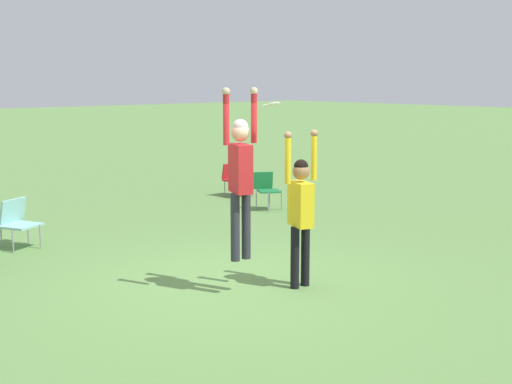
{
  "coord_description": "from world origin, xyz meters",
  "views": [
    {
      "loc": [
        -6.08,
        -7.3,
        2.81
      ],
      "look_at": [
        0.22,
        -0.23,
        1.3
      ],
      "focal_mm": 50.0,
      "sensor_mm": 36.0,
      "label": 1
    }
  ],
  "objects_px": {
    "camping_chair_1": "(266,187)",
    "person_jumping": "(240,169)",
    "frisbee": "(271,104)",
    "camping_chair_3": "(17,220)",
    "camping_chair_0": "(236,177)",
    "person_defending": "(301,205)"
  },
  "relations": [
    {
      "from": "person_defending",
      "to": "camping_chair_3",
      "type": "bearing_deg",
      "value": -137.49
    },
    {
      "from": "person_jumping",
      "to": "frisbee",
      "type": "height_order",
      "value": "person_jumping"
    },
    {
      "from": "frisbee",
      "to": "camping_chair_1",
      "type": "xyz_separation_m",
      "value": [
        4.17,
        4.63,
        -2.0
      ]
    },
    {
      "from": "frisbee",
      "to": "camping_chair_0",
      "type": "height_order",
      "value": "frisbee"
    },
    {
      "from": "frisbee",
      "to": "camping_chair_3",
      "type": "distance_m",
      "value": 5.4
    },
    {
      "from": "frisbee",
      "to": "camping_chair_1",
      "type": "height_order",
      "value": "frisbee"
    },
    {
      "from": "person_jumping",
      "to": "frisbee",
      "type": "xyz_separation_m",
      "value": [
        0.22,
        -0.34,
        0.83
      ]
    },
    {
      "from": "camping_chair_0",
      "to": "camping_chair_3",
      "type": "distance_m",
      "value": 6.35
    },
    {
      "from": "person_defending",
      "to": "camping_chair_0",
      "type": "xyz_separation_m",
      "value": [
        4.25,
        6.4,
        -0.67
      ]
    },
    {
      "from": "camping_chair_1",
      "to": "camping_chair_3",
      "type": "distance_m",
      "value": 5.5
    },
    {
      "from": "frisbee",
      "to": "camping_chair_0",
      "type": "bearing_deg",
      "value": 53.13
    },
    {
      "from": "camping_chair_1",
      "to": "camping_chair_3",
      "type": "bearing_deg",
      "value": 28.61
    },
    {
      "from": "person_jumping",
      "to": "camping_chair_1",
      "type": "relative_size",
      "value": 2.75
    },
    {
      "from": "person_jumping",
      "to": "camping_chair_3",
      "type": "distance_m",
      "value": 4.77
    },
    {
      "from": "camping_chair_1",
      "to": "camping_chair_3",
      "type": "height_order",
      "value": "camping_chair_1"
    },
    {
      "from": "frisbee",
      "to": "person_jumping",
      "type": "bearing_deg",
      "value": 123.76
    },
    {
      "from": "person_defending",
      "to": "camping_chair_1",
      "type": "height_order",
      "value": "person_defending"
    },
    {
      "from": "person_jumping",
      "to": "camping_chair_1",
      "type": "height_order",
      "value": "person_jumping"
    },
    {
      "from": "person_defending",
      "to": "frisbee",
      "type": "xyz_separation_m",
      "value": [
        -0.57,
        -0.03,
        1.35
      ]
    },
    {
      "from": "person_jumping",
      "to": "camping_chair_1",
      "type": "bearing_deg",
      "value": -24.7
    },
    {
      "from": "camping_chair_3",
      "to": "person_jumping",
      "type": "bearing_deg",
      "value": 79.09
    },
    {
      "from": "camping_chair_1",
      "to": "person_jumping",
      "type": "bearing_deg",
      "value": 74.96
    }
  ]
}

